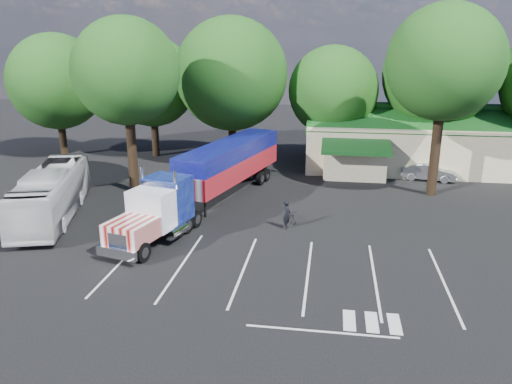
# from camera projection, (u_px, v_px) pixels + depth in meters

# --- Properties ---
(ground) EXTENTS (120.00, 120.00, 0.00)m
(ground) POSITION_uv_depth(u_px,v_px,m) (261.00, 227.00, 30.55)
(ground) COLOR black
(ground) RESTS_ON ground
(event_hall) EXTENTS (24.20, 14.12, 5.55)m
(event_hall) POSITION_uv_depth(u_px,v_px,m) (440.00, 142.00, 44.74)
(event_hall) COLOR beige
(event_hall) RESTS_ON ground
(tree_row_a) EXTENTS (9.00, 9.00, 11.68)m
(tree_row_a) POSITION_uv_depth(u_px,v_px,m) (56.00, 82.00, 47.24)
(tree_row_a) COLOR black
(tree_row_a) RESTS_ON ground
(tree_row_b) EXTENTS (8.40, 8.40, 11.35)m
(tree_row_b) POSITION_uv_depth(u_px,v_px,m) (152.00, 82.00, 47.17)
(tree_row_b) COLOR black
(tree_row_b) RESTS_ON ground
(tree_row_c) EXTENTS (10.00, 10.00, 13.05)m
(tree_row_c) POSITION_uv_depth(u_px,v_px,m) (231.00, 74.00, 44.23)
(tree_row_c) COLOR black
(tree_row_c) RESTS_ON ground
(tree_row_d) EXTENTS (8.00, 8.00, 10.60)m
(tree_row_d) POSITION_uv_depth(u_px,v_px,m) (333.00, 91.00, 44.58)
(tree_row_d) COLOR black
(tree_row_d) RESTS_ON ground
(tree_row_e) EXTENTS (9.60, 9.60, 12.90)m
(tree_row_e) POSITION_uv_depth(u_px,v_px,m) (438.00, 74.00, 43.31)
(tree_row_e) COLOR black
(tree_row_e) RESTS_ON ground
(tree_near_left) EXTENTS (7.60, 7.60, 12.65)m
(tree_near_left) POSITION_uv_depth(u_px,v_px,m) (126.00, 72.00, 35.17)
(tree_near_left) COLOR black
(tree_near_left) RESTS_ON ground
(tree_near_right) EXTENTS (8.00, 8.00, 13.50)m
(tree_near_right) POSITION_uv_depth(u_px,v_px,m) (445.00, 63.00, 34.14)
(tree_near_right) COLOR black
(tree_near_right) RESTS_ON ground
(semi_truck) EXTENTS (7.24, 19.48, 4.09)m
(semi_truck) POSITION_uv_depth(u_px,v_px,m) (214.00, 172.00, 34.04)
(semi_truck) COLOR black
(semi_truck) RESTS_ON ground
(woman) EXTENTS (0.50, 0.69, 1.75)m
(woman) POSITION_uv_depth(u_px,v_px,m) (287.00, 215.00, 30.06)
(woman) COLOR black
(woman) RESTS_ON ground
(bicycle) EXTENTS (1.11, 1.64, 0.82)m
(bicycle) POSITION_uv_depth(u_px,v_px,m) (292.00, 215.00, 31.35)
(bicycle) COLOR black
(bicycle) RESTS_ON ground
(tour_bus) EXTENTS (5.81, 11.67, 3.17)m
(tour_bus) POSITION_uv_depth(u_px,v_px,m) (52.00, 194.00, 31.77)
(tour_bus) COLOR silver
(tour_bus) RESTS_ON ground
(silver_sedan) EXTENTS (4.51, 2.28, 1.42)m
(silver_sedan) POSITION_uv_depth(u_px,v_px,m) (429.00, 172.00, 40.48)
(silver_sedan) COLOR #939599
(silver_sedan) RESTS_ON ground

